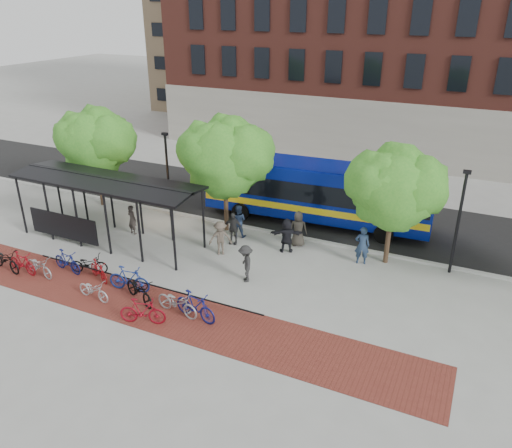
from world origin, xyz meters
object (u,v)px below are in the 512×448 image
at_px(tree_b, 227,154).
at_px(pedestrian_4, 233,228).
at_px(bike_7, 129,279).
at_px(bike_4, 89,264).
at_px(bike_2, 39,266).
at_px(pedestrian_6, 298,229).
at_px(bus, 317,189).
at_px(bike_11, 195,306).
at_px(bike_0, 6,260).
at_px(pedestrian_2, 238,221).
at_px(bike_6, 93,290).
at_px(bike_8, 139,290).
at_px(bike_5, 99,270).
at_px(lamp_post_right, 459,220).
at_px(bike_10, 177,302).
at_px(bus_shelter, 105,188).
at_px(pedestrian_1, 132,220).
at_px(tree_c, 397,185).
at_px(lamp_post_left, 168,173).
at_px(bike_9, 142,311).
at_px(pedestrian_3, 220,238).
at_px(bike_3, 67,261).
at_px(tree_a, 96,140).
at_px(pedestrian_9, 246,264).
at_px(bike_1, 22,263).
at_px(pedestrian_7, 362,245).

distance_m(tree_b, pedestrian_4, 3.99).
bearing_deg(bike_7, bike_4, 71.72).
relative_size(bike_2, pedestrian_6, 1.00).
xyz_separation_m(bus, bike_11, (-1.17, -11.48, -1.40)).
bearing_deg(bike_0, bus, -33.92).
bearing_deg(tree_b, pedestrian_2, -29.58).
height_order(bus, bike_6, bus).
bearing_deg(bike_8, bike_5, 100.65).
height_order(bike_5, pedestrian_2, pedestrian_2).
bearing_deg(bike_5, lamp_post_right, -38.88).
relative_size(tree_b, bike_10, 3.07).
bearing_deg(bus, bus_shelter, -146.19).
bearing_deg(pedestrian_1, tree_c, -155.54).
bearing_deg(lamp_post_left, bike_0, -110.78).
relative_size(bike_9, pedestrian_2, 1.05).
relative_size(bus_shelter, pedestrian_3, 5.81).
height_order(bike_5, pedestrian_4, pedestrian_4).
bearing_deg(pedestrian_2, bike_3, 41.60).
xyz_separation_m(lamp_post_right, bike_2, (-17.54, -8.62, -2.24)).
height_order(bike_0, bike_9, bike_9).
xyz_separation_m(bike_5, bike_8, (2.85, -0.68, 0.06)).
distance_m(lamp_post_left, bus, 8.72).
relative_size(tree_a, pedestrian_9, 3.43).
bearing_deg(bike_9, tree_c, -57.92).
bearing_deg(pedestrian_2, bike_1, 37.33).
relative_size(bike_7, pedestrian_1, 1.19).
bearing_deg(bus_shelter, bike_9, -41.31).
distance_m(tree_a, pedestrian_6, 13.67).
distance_m(bike_2, bike_3, 1.25).
height_order(bike_9, pedestrian_1, pedestrian_1).
bearing_deg(bike_7, tree_a, 38.14).
bearing_deg(pedestrian_1, bike_9, 143.64).
relative_size(bike_4, pedestrian_2, 1.00).
relative_size(tree_a, tree_c, 1.04).
relative_size(lamp_post_left, bike_10, 2.43).
bearing_deg(bike_10, pedestrian_6, -6.91).
distance_m(tree_a, pedestrian_9, 13.66).
relative_size(bike_7, pedestrian_3, 1.10).
bearing_deg(bike_5, tree_b, 2.73).
distance_m(lamp_post_right, bike_3, 18.48).
bearing_deg(pedestrian_7, pedestrian_1, -6.59).
bearing_deg(bike_11, bike_7, 91.14).
relative_size(bike_8, bike_9, 1.12).
height_order(bus, bike_10, bus).
distance_m(tree_c, bike_6, 14.50).
bearing_deg(tree_b, pedestrian_6, -2.20).
height_order(lamp_post_right, bike_0, lamp_post_right).
bearing_deg(bus, bike_7, -118.00).
bearing_deg(pedestrian_7, bus_shelter, -2.32).
bearing_deg(pedestrian_6, pedestrian_7, 153.16).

